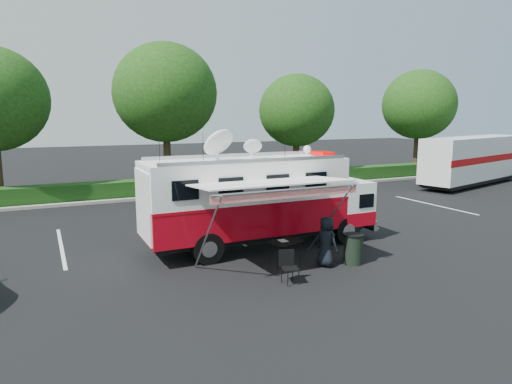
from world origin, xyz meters
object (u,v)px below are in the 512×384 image
(folding_table, at_px, (285,242))
(trash_bin, at_px, (353,249))
(command_truck, at_px, (260,199))
(semi_trailer, at_px, (474,160))

(folding_table, relative_size, trash_bin, 1.14)
(command_truck, distance_m, semi_trailer, 20.59)
(trash_bin, height_order, semi_trailer, semi_trailer)
(folding_table, relative_size, semi_trailer, 0.10)
(folding_table, bearing_deg, trash_bin, -19.02)
(folding_table, bearing_deg, command_truck, 84.13)
(trash_bin, bearing_deg, command_truck, 121.91)
(command_truck, relative_size, semi_trailer, 0.79)
(folding_table, distance_m, semi_trailer, 21.68)
(command_truck, relative_size, trash_bin, 8.78)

